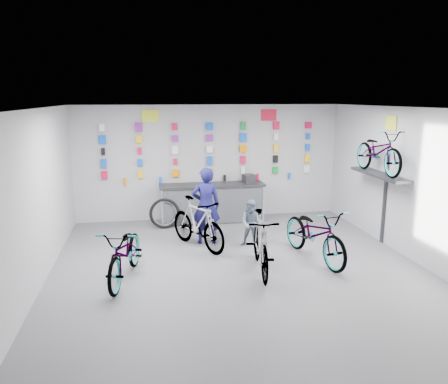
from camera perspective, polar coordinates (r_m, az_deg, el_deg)
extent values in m
plane|color=#525358|center=(8.17, 2.35, -10.68)|extent=(8.00, 8.00, 0.00)
plane|color=white|center=(7.53, 2.55, 10.84)|extent=(8.00, 8.00, 0.00)
plane|color=#ADAEB0|center=(11.58, -1.94, 3.91)|extent=(7.00, 0.00, 7.00)
plane|color=#ADAEB0|center=(4.10, 15.20, -12.53)|extent=(7.00, 0.00, 7.00)
plane|color=#ADAEB0|center=(7.75, -23.71, -1.36)|extent=(0.00, 8.00, 8.00)
plane|color=#ADAEB0|center=(9.14, 24.39, 0.53)|extent=(0.00, 8.00, 8.00)
cube|color=black|center=(11.35, -1.57, -1.67)|extent=(2.60, 0.60, 0.90)
cube|color=silver|center=(11.05, -1.33, -1.89)|extent=(2.60, 0.02, 0.90)
cube|color=silver|center=(10.93, -8.08, -2.17)|extent=(0.04, 0.04, 0.96)
cube|color=silver|center=(11.33, 5.18, -1.59)|extent=(0.04, 0.04, 0.96)
cube|color=black|center=(11.24, -1.58, 0.91)|extent=(2.70, 0.66, 0.06)
cube|color=red|center=(11.48, -15.34, 2.13)|extent=(0.15, 0.06, 0.21)
cube|color=yellow|center=(11.43, -10.84, 2.32)|extent=(0.12, 0.06, 0.20)
cube|color=#FF8800|center=(11.46, -6.34, 2.48)|extent=(0.17, 0.06, 0.19)
cube|color=red|center=(11.55, -1.88, 2.64)|extent=(0.10, 0.06, 0.17)
cube|color=white|center=(11.72, 2.48, 2.77)|extent=(0.09, 0.06, 0.21)
cube|color=#109032|center=(11.95, 6.70, 2.88)|extent=(0.14, 0.06, 0.17)
cube|color=white|center=(12.24, 10.74, 2.97)|extent=(0.15, 0.06, 0.20)
cube|color=blue|center=(11.43, -15.43, 3.61)|extent=(0.14, 0.06, 0.22)
cube|color=blue|center=(11.38, -10.91, 3.80)|extent=(0.13, 0.06, 0.16)
cube|color=red|center=(11.41, -6.37, 3.97)|extent=(0.10, 0.06, 0.15)
cube|color=blue|center=(11.51, -1.89, 4.11)|extent=(0.13, 0.06, 0.23)
cube|color=red|center=(11.67, 2.50, 4.22)|extent=(0.13, 0.06, 0.21)
cube|color=black|center=(11.90, 6.74, 4.31)|extent=(0.13, 0.06, 0.20)
cube|color=yellow|center=(12.20, 10.79, 4.36)|extent=(0.13, 0.06, 0.21)
cube|color=black|center=(11.39, -15.51, 5.11)|extent=(0.09, 0.06, 0.18)
cube|color=red|center=(11.35, -10.97, 5.30)|extent=(0.10, 0.06, 0.16)
cube|color=white|center=(11.37, -6.41, 5.46)|extent=(0.15, 0.06, 0.21)
cube|color=white|center=(11.47, -1.90, 5.59)|extent=(0.17, 0.06, 0.17)
cube|color=#FF8800|center=(11.63, 2.51, 5.68)|extent=(0.18, 0.06, 0.20)
cube|color=yellow|center=(11.87, 6.77, 5.74)|extent=(0.11, 0.06, 0.20)
cube|color=blue|center=(12.16, 10.85, 5.76)|extent=(0.12, 0.06, 0.18)
cube|color=blue|center=(11.36, -15.60, 6.61)|extent=(0.18, 0.06, 0.22)
cube|color=yellow|center=(11.31, -11.03, 6.81)|extent=(0.15, 0.06, 0.18)
cube|color=purple|center=(11.34, -6.45, 6.97)|extent=(0.17, 0.06, 0.16)
cube|color=purple|center=(11.44, -1.91, 7.08)|extent=(0.18, 0.06, 0.17)
cube|color=blue|center=(11.60, 2.52, 7.15)|extent=(0.17, 0.06, 0.22)
cube|color=white|center=(11.84, 6.81, 7.18)|extent=(0.12, 0.06, 0.17)
cube|color=blue|center=(12.13, 10.91, 7.17)|extent=(0.10, 0.06, 0.15)
cube|color=white|center=(11.34, -15.69, 8.11)|extent=(0.13, 0.06, 0.19)
cube|color=purple|center=(11.29, -11.09, 8.32)|extent=(0.18, 0.06, 0.23)
cube|color=red|center=(11.32, -6.48, 8.48)|extent=(0.13, 0.06, 0.19)
cube|color=blue|center=(11.41, -1.92, 8.58)|extent=(0.17, 0.06, 0.20)
cube|color=#109032|center=(11.58, 2.54, 8.63)|extent=(0.13, 0.06, 0.22)
cube|color=red|center=(11.81, 6.85, 8.63)|extent=(0.16, 0.06, 0.21)
cube|color=red|center=(12.11, 10.97, 8.58)|extent=(0.17, 0.06, 0.17)
cylinder|color=#FF8800|center=(11.45, -12.81, 1.38)|extent=(0.07, 0.07, 0.16)
cylinder|color=blue|center=(11.45, -8.31, 1.56)|extent=(0.07, 0.07, 0.16)
cylinder|color=black|center=(11.63, 0.09, 1.85)|extent=(0.07, 0.07, 0.16)
cylinder|color=red|center=(11.82, 4.39, 1.99)|extent=(0.07, 0.07, 0.16)
cylinder|color=blue|center=(12.08, 8.52, 2.11)|extent=(0.07, 0.07, 0.16)
cube|color=#333338|center=(10.02, 19.61, 2.16)|extent=(0.38, 1.90, 0.06)
cube|color=#333338|center=(10.21, 20.27, -0.86)|extent=(0.04, 0.10, 2.00)
cube|color=#E2F331|center=(11.33, -9.61, 9.76)|extent=(0.42, 0.02, 0.30)
cube|color=red|center=(11.79, 5.86, 9.96)|extent=(0.42, 0.02, 0.30)
cube|color=#E2F331|center=(9.99, 20.97, 8.40)|extent=(0.02, 0.40, 0.30)
imported|color=gray|center=(7.96, -12.74, -7.75)|extent=(1.08, 2.01, 1.01)
imported|color=gray|center=(8.11, 4.82, -6.67)|extent=(0.78, 1.92, 1.12)
imported|color=gray|center=(8.87, 11.80, -5.30)|extent=(1.13, 2.19, 1.09)
imported|color=gray|center=(9.36, -3.47, -4.10)|extent=(1.34, 1.86, 1.10)
imported|color=gray|center=(9.92, 19.57, 5.02)|extent=(0.63, 1.80, 0.95)
imported|color=#141249|center=(9.59, -2.37, -1.80)|extent=(0.65, 0.45, 1.71)
imported|color=slate|center=(9.46, 3.65, -4.11)|extent=(0.61, 0.55, 1.04)
torus|color=black|center=(10.88, -7.78, -2.80)|extent=(0.76, 0.20, 0.76)
torus|color=silver|center=(10.88, -7.78, -2.80)|extent=(0.62, 0.13, 0.61)
cube|color=black|center=(11.39, 3.25, 1.77)|extent=(0.32, 0.34, 0.22)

